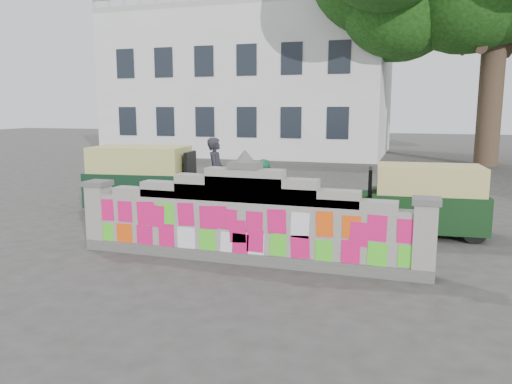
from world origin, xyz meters
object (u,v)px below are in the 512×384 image
(cyclist_bike, at_px, (216,197))
(rickshaw_left, at_px, (144,178))
(rickshaw_right, at_px, (424,199))
(pedestrian, at_px, (262,198))
(cyclist_rider, at_px, (216,183))

(cyclist_bike, xyz_separation_m, rickshaw_left, (-2.15, 0.17, 0.37))
(cyclist_bike, xyz_separation_m, rickshaw_right, (4.95, -0.26, 0.27))
(rickshaw_right, bearing_deg, rickshaw_left, -8.37)
(pedestrian, height_order, rickshaw_right, pedestrian)
(cyclist_rider, bearing_deg, pedestrian, -143.12)
(cyclist_rider, relative_size, pedestrian, 1.06)
(cyclist_rider, height_order, rickshaw_right, cyclist_rider)
(rickshaw_left, xyz_separation_m, rickshaw_right, (7.10, -0.43, -0.10))
(cyclist_bike, distance_m, rickshaw_left, 2.19)
(pedestrian, distance_m, rickshaw_right, 3.50)
(cyclist_bike, relative_size, cyclist_rider, 1.12)
(rickshaw_right, bearing_deg, cyclist_rider, -7.89)
(pedestrian, relative_size, rickshaw_right, 0.59)
(cyclist_bike, bearing_deg, cyclist_rider, -0.00)
(cyclist_rider, bearing_deg, rickshaw_right, -105.81)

